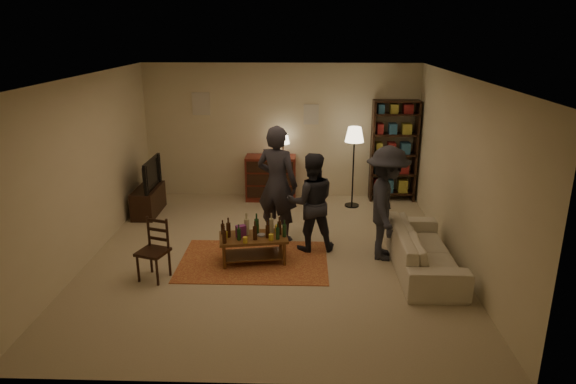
{
  "coord_description": "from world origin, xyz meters",
  "views": [
    {
      "loc": [
        0.47,
        -7.23,
        3.36
      ],
      "look_at": [
        0.23,
        0.1,
        1.0
      ],
      "focal_mm": 32.0,
      "sensor_mm": 36.0,
      "label": 1
    }
  ],
  "objects_px": {
    "tv_stand": "(148,194)",
    "floor_lamp": "(354,140)",
    "sofa": "(423,250)",
    "person_by_sofa": "(387,204)",
    "person_right": "(311,202)",
    "coffee_table": "(253,238)",
    "dresser": "(271,177)",
    "person_left": "(277,184)",
    "dining_chair": "(155,247)",
    "bookshelf": "(394,150)"
  },
  "relations": [
    {
      "from": "person_by_sofa",
      "to": "dining_chair",
      "type": "bearing_deg",
      "value": 110.12
    },
    {
      "from": "floor_lamp",
      "to": "person_right",
      "type": "bearing_deg",
      "value": -111.93
    },
    {
      "from": "tv_stand",
      "to": "person_right",
      "type": "bearing_deg",
      "value": -26.87
    },
    {
      "from": "coffee_table",
      "to": "person_left",
      "type": "distance_m",
      "value": 1.09
    },
    {
      "from": "sofa",
      "to": "person_right",
      "type": "relative_size",
      "value": 1.33
    },
    {
      "from": "person_by_sofa",
      "to": "person_right",
      "type": "bearing_deg",
      "value": 83.33
    },
    {
      "from": "coffee_table",
      "to": "sofa",
      "type": "bearing_deg",
      "value": -3.94
    },
    {
      "from": "dresser",
      "to": "person_left",
      "type": "bearing_deg",
      "value": -83.6
    },
    {
      "from": "dining_chair",
      "to": "person_left",
      "type": "relative_size",
      "value": 0.46
    },
    {
      "from": "dining_chair",
      "to": "floor_lamp",
      "type": "bearing_deg",
      "value": 64.29
    },
    {
      "from": "dining_chair",
      "to": "bookshelf",
      "type": "distance_m",
      "value": 5.26
    },
    {
      "from": "coffee_table",
      "to": "bookshelf",
      "type": "bearing_deg",
      "value": 50.08
    },
    {
      "from": "dining_chair",
      "to": "person_by_sofa",
      "type": "distance_m",
      "value": 3.4
    },
    {
      "from": "coffee_table",
      "to": "dining_chair",
      "type": "distance_m",
      "value": 1.42
    },
    {
      "from": "bookshelf",
      "to": "floor_lamp",
      "type": "height_order",
      "value": "bookshelf"
    },
    {
      "from": "floor_lamp",
      "to": "person_left",
      "type": "xyz_separation_m",
      "value": [
        -1.38,
        -1.69,
        -0.37
      ]
    },
    {
      "from": "person_right",
      "to": "person_by_sofa",
      "type": "xyz_separation_m",
      "value": [
        1.12,
        -0.27,
        0.08
      ]
    },
    {
      "from": "dining_chair",
      "to": "tv_stand",
      "type": "relative_size",
      "value": 0.83
    },
    {
      "from": "coffee_table",
      "to": "dresser",
      "type": "bearing_deg",
      "value": 88.43
    },
    {
      "from": "dresser",
      "to": "bookshelf",
      "type": "relative_size",
      "value": 0.67
    },
    {
      "from": "bookshelf",
      "to": "tv_stand",
      "type": "bearing_deg",
      "value": -168.2
    },
    {
      "from": "sofa",
      "to": "person_right",
      "type": "height_order",
      "value": "person_right"
    },
    {
      "from": "dining_chair",
      "to": "floor_lamp",
      "type": "relative_size",
      "value": 0.56
    },
    {
      "from": "bookshelf",
      "to": "sofa",
      "type": "distance_m",
      "value": 3.26
    },
    {
      "from": "coffee_table",
      "to": "dresser",
      "type": "relative_size",
      "value": 0.79
    },
    {
      "from": "tv_stand",
      "to": "bookshelf",
      "type": "bearing_deg",
      "value": 11.8
    },
    {
      "from": "bookshelf",
      "to": "person_left",
      "type": "bearing_deg",
      "value": -135.81
    },
    {
      "from": "sofa",
      "to": "person_by_sofa",
      "type": "distance_m",
      "value": 0.85
    },
    {
      "from": "tv_stand",
      "to": "floor_lamp",
      "type": "distance_m",
      "value": 4.01
    },
    {
      "from": "dresser",
      "to": "person_by_sofa",
      "type": "distance_m",
      "value": 3.33
    },
    {
      "from": "floor_lamp",
      "to": "person_right",
      "type": "height_order",
      "value": "floor_lamp"
    },
    {
      "from": "dresser",
      "to": "bookshelf",
      "type": "height_order",
      "value": "bookshelf"
    },
    {
      "from": "bookshelf",
      "to": "coffee_table",
      "type": "bearing_deg",
      "value": -129.92
    },
    {
      "from": "sofa",
      "to": "tv_stand",
      "type": "bearing_deg",
      "value": 64.66
    },
    {
      "from": "coffee_table",
      "to": "person_right",
      "type": "height_order",
      "value": "person_right"
    },
    {
      "from": "person_left",
      "to": "person_by_sofa",
      "type": "height_order",
      "value": "person_left"
    },
    {
      "from": "coffee_table",
      "to": "person_by_sofa",
      "type": "xyz_separation_m",
      "value": [
        1.97,
        0.23,
        0.49
      ]
    },
    {
      "from": "dining_chair",
      "to": "bookshelf",
      "type": "relative_size",
      "value": 0.43
    },
    {
      "from": "coffee_table",
      "to": "bookshelf",
      "type": "distance_m",
      "value": 3.98
    },
    {
      "from": "dresser",
      "to": "sofa",
      "type": "xyz_separation_m",
      "value": [
        2.39,
        -3.11,
        -0.17
      ]
    },
    {
      "from": "tv_stand",
      "to": "dresser",
      "type": "xyz_separation_m",
      "value": [
        2.25,
        0.91,
        0.09
      ]
    },
    {
      "from": "sofa",
      "to": "person_by_sofa",
      "type": "bearing_deg",
      "value": 51.66
    },
    {
      "from": "coffee_table",
      "to": "dresser",
      "type": "xyz_separation_m",
      "value": [
        0.08,
        2.94,
        0.1
      ]
    },
    {
      "from": "bookshelf",
      "to": "person_right",
      "type": "height_order",
      "value": "bookshelf"
    },
    {
      "from": "person_right",
      "to": "floor_lamp",
      "type": "bearing_deg",
      "value": -120.08
    },
    {
      "from": "person_right",
      "to": "tv_stand",
      "type": "bearing_deg",
      "value": -35.03
    },
    {
      "from": "floor_lamp",
      "to": "bookshelf",
      "type": "bearing_deg",
      "value": 28.51
    },
    {
      "from": "dresser",
      "to": "tv_stand",
      "type": "bearing_deg",
      "value": -157.93
    },
    {
      "from": "dresser",
      "to": "floor_lamp",
      "type": "bearing_deg",
      "value": -13.44
    },
    {
      "from": "floor_lamp",
      "to": "person_right",
      "type": "xyz_separation_m",
      "value": [
        -0.83,
        -2.06,
        -0.54
      ]
    }
  ]
}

